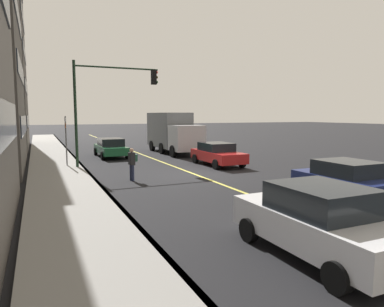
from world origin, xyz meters
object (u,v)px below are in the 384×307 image
object	(u,v)px
car_green	(111,147)
truck_gray	(172,132)
traffic_light_mast	(108,95)
street_sign_post	(66,138)
pedestrian_with_backpack	(132,162)
car_white	(319,221)
car_red	(217,154)
car_navy	(346,180)

from	to	relation	value
car_green	truck_gray	size ratio (longest dim) A/B	0.63
truck_gray	traffic_light_mast	xyz separation A→B (m)	(-6.02, 6.36, 2.56)
street_sign_post	pedestrian_with_backpack	bearing A→B (deg)	-155.88
car_white	truck_gray	size ratio (longest dim) A/B	0.57
street_sign_post	car_white	bearing A→B (deg)	-165.93
car_green	street_sign_post	size ratio (longest dim) A/B	1.52
car_green	street_sign_post	world-z (taller)	street_sign_post
car_white	car_red	world-z (taller)	car_white
car_navy	pedestrian_with_backpack	distance (m)	9.39
car_red	truck_gray	xyz separation A→B (m)	(7.92, -0.02, 1.01)
pedestrian_with_backpack	traffic_light_mast	distance (m)	5.85
car_red	truck_gray	world-z (taller)	truck_gray
street_sign_post	traffic_light_mast	bearing A→B (deg)	-110.80
pedestrian_with_backpack	street_sign_post	xyz separation A→B (m)	(5.66, 2.53, 0.89)
car_green	car_red	xyz separation A→B (m)	(-7.07, -5.26, 0.00)
car_navy	street_sign_post	world-z (taller)	street_sign_post
car_red	traffic_light_mast	bearing A→B (deg)	73.33
car_navy	pedestrian_with_backpack	size ratio (longest dim) A/B	2.41
car_white	pedestrian_with_backpack	bearing A→B (deg)	8.23
car_navy	car_red	distance (m)	9.86
truck_gray	street_sign_post	distance (m)	10.12
car_navy	pedestrian_with_backpack	xyz separation A→B (m)	(7.00, 6.26, 0.14)
car_navy	street_sign_post	size ratio (longest dim) A/B	1.24
street_sign_post	truck_gray	bearing A→B (deg)	-59.61
car_green	street_sign_post	distance (m)	5.59
car_white	traffic_light_mast	bearing A→B (deg)	6.28
pedestrian_with_backpack	street_sign_post	bearing A→B (deg)	24.12
car_green	traffic_light_mast	world-z (taller)	traffic_light_mast
car_navy	traffic_light_mast	size ratio (longest dim) A/B	0.61
truck_gray	street_sign_post	world-z (taller)	truck_gray
car_navy	street_sign_post	distance (m)	15.45
car_red	street_sign_post	bearing A→B (deg)	72.18
car_green	car_white	bearing A→B (deg)	-178.30
car_white	car_navy	bearing A→B (deg)	-53.44
truck_gray	pedestrian_with_backpack	xyz separation A→B (m)	(-10.78, 6.20, -0.83)
car_navy	truck_gray	bearing A→B (deg)	0.20
pedestrian_with_backpack	car_green	bearing A→B (deg)	-5.27
truck_gray	car_red	bearing A→B (deg)	179.87
car_red	pedestrian_with_backpack	bearing A→B (deg)	114.85
car_white	car_red	distance (m)	14.16
truck_gray	traffic_light_mast	size ratio (longest dim) A/B	1.20
car_red	truck_gray	distance (m)	7.98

